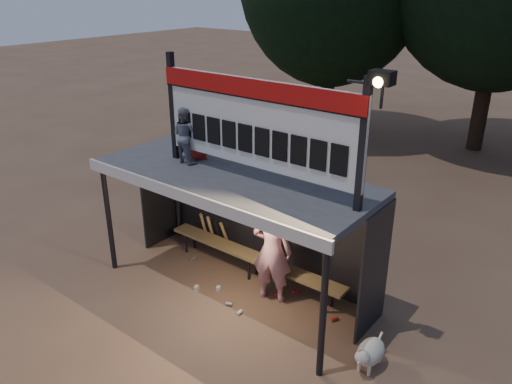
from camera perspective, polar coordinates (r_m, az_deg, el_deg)
ground at (r=9.54m, az=-2.47°, el=-11.02°), size 80.00×80.00×0.00m
player at (r=8.78m, az=1.85°, el=-6.71°), size 0.81×0.64×1.96m
child_a at (r=8.93m, az=-8.11°, el=6.44°), size 0.50×0.39×1.00m
child_b at (r=9.11m, az=-6.68°, el=6.87°), size 0.59×0.54×1.01m
dugout_shelter at (r=8.81m, az=-1.65°, el=-0.32°), size 5.10×2.08×2.32m
scoreboard_assembly at (r=7.80m, az=0.22°, el=8.08°), size 4.10×0.27×1.99m
bench at (r=9.66m, az=-0.39°, el=-7.46°), size 4.00×0.35×0.48m
dog at (r=7.91m, az=12.84°, el=-17.46°), size 0.36×0.81×0.49m
bats at (r=10.53m, az=-4.66°, el=-4.80°), size 0.68×0.35×0.84m
litter at (r=9.34m, az=-1.11°, el=-11.51°), size 3.38×1.25×0.08m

